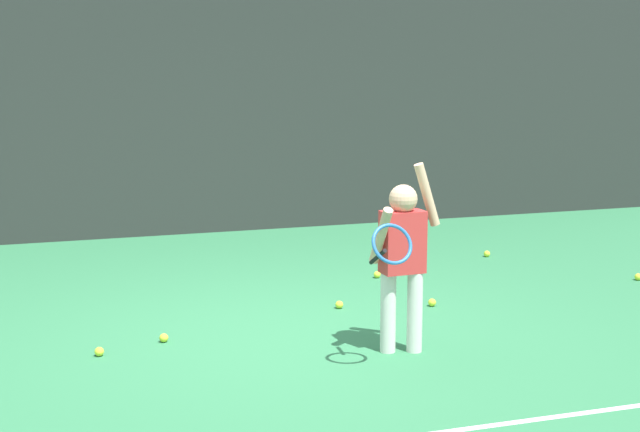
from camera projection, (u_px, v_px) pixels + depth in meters
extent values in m
plane|color=#2D7247|center=(292.00, 336.00, 6.99)|extent=(20.00, 20.00, 0.00)
cube|color=#282D2B|center=(189.00, 94.00, 10.66)|extent=(12.98, 0.08, 3.26)
cylinder|color=slate|center=(360.00, 85.00, 11.34)|extent=(0.09, 0.09, 3.41)
cylinder|color=silver|center=(388.00, 312.00, 6.57)|extent=(0.11, 0.11, 0.58)
cylinder|color=silver|center=(415.00, 312.00, 6.58)|extent=(0.11, 0.11, 0.58)
cube|color=red|center=(403.00, 242.00, 6.49)|extent=(0.31, 0.19, 0.44)
sphere|color=tan|center=(403.00, 199.00, 6.43)|extent=(0.20, 0.20, 0.20)
cylinder|color=tan|center=(427.00, 195.00, 6.52)|extent=(0.21, 0.08, 0.46)
cylinder|color=tan|center=(381.00, 236.00, 6.35)|extent=(0.08, 0.29, 0.43)
cylinder|color=black|center=(378.00, 257.00, 6.23)|extent=(0.04, 0.24, 0.15)
torus|color=#2666B2|center=(392.00, 244.00, 6.01)|extent=(0.29, 0.18, 0.26)
sphere|color=#CCE033|center=(377.00, 275.00, 8.77)|extent=(0.07, 0.07, 0.07)
sphere|color=#CCE033|center=(339.00, 305.00, 7.73)|extent=(0.07, 0.07, 0.07)
sphere|color=#CCE033|center=(432.00, 302.00, 7.79)|extent=(0.07, 0.07, 0.07)
sphere|color=#CCE033|center=(487.00, 254.00, 9.67)|extent=(0.07, 0.07, 0.07)
sphere|color=#CCE033|center=(638.00, 277.00, 8.68)|extent=(0.07, 0.07, 0.07)
sphere|color=#CCE033|center=(99.00, 352.00, 6.52)|extent=(0.07, 0.07, 0.07)
sphere|color=#CCE033|center=(164.00, 338.00, 6.83)|extent=(0.07, 0.07, 0.07)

